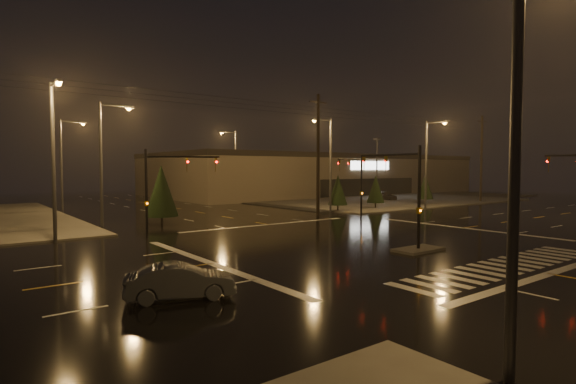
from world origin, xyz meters
TOP-DOWN VIEW (x-y plane):
  - ground at (0.00, 0.00)m, footprint 140.00×140.00m
  - sidewalk_ne at (30.00, 30.00)m, footprint 36.00×36.00m
  - median_island at (0.00, -4.00)m, footprint 3.00×1.60m
  - crosswalk at (0.00, -9.00)m, footprint 15.00×2.60m
  - stop_bar_near at (0.00, -11.00)m, footprint 16.00×0.50m
  - stop_bar_far at (0.00, 11.00)m, footprint 16.00×0.50m
  - parking_lot at (35.00, 28.00)m, footprint 50.00×24.00m
  - retail_building at (35.00, 45.99)m, footprint 60.20×28.30m
  - signal_mast_median at (0.00, -3.07)m, footprint 0.25×4.59m
  - signal_mast_ne at (9.50, 10.14)m, footprint 4.84×1.86m
  - signal_mast_nw at (-9.50, 10.14)m, footprint 4.84×1.86m
  - streetlight_0 at (-11.18, -15.00)m, footprint 2.77×0.32m
  - streetlight_1 at (-11.18, 18.00)m, footprint 2.77×0.32m
  - streetlight_2 at (-11.18, 34.00)m, footprint 2.77×0.32m
  - streetlight_3 at (11.18, 16.00)m, footprint 2.77×0.32m
  - streetlight_4 at (11.18, 36.00)m, footprint 2.77×0.32m
  - streetlight_5 at (-16.00, 11.18)m, footprint 0.32×2.77m
  - streetlight_6 at (22.00, 11.18)m, footprint 0.32×2.77m
  - utility_pole_1 at (8.00, 14.00)m, footprint 2.20×0.32m
  - utility_pole_2 at (38.00, 14.00)m, footprint 2.20×0.32m
  - conifer_0 at (12.69, 16.10)m, footprint 2.13×2.13m
  - conifer_1 at (18.50, 15.86)m, footprint 2.05×2.05m
  - conifer_2 at (28.38, 16.18)m, footprint 2.10×2.10m
  - conifer_3 at (-7.14, 16.40)m, footprint 2.74×2.74m
  - car_parked at (30.02, 24.38)m, footprint 1.99×4.11m
  - car_crossing at (-14.69, -4.73)m, footprint 4.10×2.59m

SIDE VIEW (x-z plane):
  - ground at x=0.00m, z-range 0.00..0.00m
  - crosswalk at x=0.00m, z-range 0.00..0.01m
  - stop_bar_near at x=0.00m, z-range 0.00..0.01m
  - stop_bar_far at x=0.00m, z-range 0.00..0.01m
  - parking_lot at x=35.00m, z-range 0.00..0.08m
  - sidewalk_ne at x=30.00m, z-range 0.00..0.12m
  - median_island at x=0.00m, z-range 0.00..0.15m
  - car_crossing at x=-14.69m, z-range 0.00..1.28m
  - car_parked at x=30.02m, z-range 0.00..1.35m
  - conifer_1 at x=18.50m, z-range 0.35..4.24m
  - conifer_2 at x=28.38m, z-range 0.35..4.32m
  - conifer_0 at x=12.69m, z-range 0.35..4.37m
  - conifer_3 at x=-7.14m, z-range 0.35..5.34m
  - signal_mast_median at x=0.00m, z-range 0.75..6.75m
  - signal_mast_ne at x=9.50m, z-range 0.79..6.79m
  - signal_mast_nw at x=-9.50m, z-range 0.79..6.79m
  - retail_building at x=35.00m, z-range 0.24..7.44m
  - streetlight_0 at x=-11.18m, z-range 0.80..10.80m
  - streetlight_1 at x=-11.18m, z-range 0.80..10.80m
  - streetlight_2 at x=-11.18m, z-range 0.80..10.80m
  - streetlight_3 at x=11.18m, z-range 0.80..10.80m
  - streetlight_4 at x=11.18m, z-range 0.80..10.80m
  - streetlight_5 at x=-16.00m, z-range 0.80..10.80m
  - streetlight_6 at x=22.00m, z-range 0.80..10.80m
  - utility_pole_1 at x=8.00m, z-range 0.13..12.13m
  - utility_pole_2 at x=38.00m, z-range 0.13..12.13m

